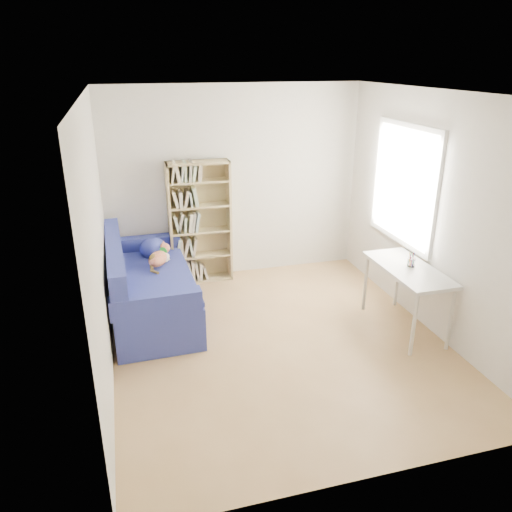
{
  "coord_description": "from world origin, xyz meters",
  "views": [
    {
      "loc": [
        -1.5,
        -4.49,
        2.9
      ],
      "look_at": [
        -0.13,
        0.45,
        0.85
      ],
      "focal_mm": 35.0,
      "sensor_mm": 36.0,
      "label": 1
    }
  ],
  "objects_px": {
    "sofa": "(147,288)",
    "bookshelf": "(200,227)",
    "pen_cup": "(411,261)",
    "desk": "(408,274)"
  },
  "relations": [
    {
      "from": "sofa",
      "to": "bookshelf",
      "type": "relative_size",
      "value": 1.19
    },
    {
      "from": "sofa",
      "to": "pen_cup",
      "type": "bearing_deg",
      "value": -22.13
    },
    {
      "from": "sofa",
      "to": "desk",
      "type": "bearing_deg",
      "value": -22.86
    },
    {
      "from": "sofa",
      "to": "desk",
      "type": "distance_m",
      "value": 3.0
    },
    {
      "from": "sofa",
      "to": "pen_cup",
      "type": "distance_m",
      "value": 3.04
    },
    {
      "from": "pen_cup",
      "to": "sofa",
      "type": "bearing_deg",
      "value": 159.35
    },
    {
      "from": "bookshelf",
      "to": "pen_cup",
      "type": "bearing_deg",
      "value": -43.49
    },
    {
      "from": "bookshelf",
      "to": "sofa",
      "type": "bearing_deg",
      "value": -132.61
    },
    {
      "from": "bookshelf",
      "to": "pen_cup",
      "type": "height_order",
      "value": "bookshelf"
    },
    {
      "from": "sofa",
      "to": "desk",
      "type": "xyz_separation_m",
      "value": [
        2.78,
        -1.09,
        0.31
      ]
    }
  ]
}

